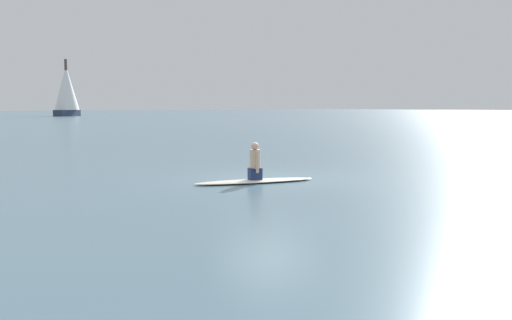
{
  "coord_description": "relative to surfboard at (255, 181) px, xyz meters",
  "views": [
    {
      "loc": [
        12.24,
        -10.14,
        2.03
      ],
      "look_at": [
        0.38,
        -0.76,
        0.59
      ],
      "focal_mm": 40.55,
      "sensor_mm": 36.0,
      "label": 1
    }
  ],
  "objects": [
    {
      "name": "ground_plane",
      "position": [
        -0.43,
        0.84,
        -0.04
      ],
      "size": [
        400.0,
        400.0,
        0.0
      ],
      "primitive_type": "plane",
      "color": "slate"
    },
    {
      "name": "person_paddler",
      "position": [
        0.0,
        -0.0,
        0.48
      ],
      "size": [
        0.43,
        0.39,
        0.98
      ],
      "rotation": [
        0.0,
        0.0,
        -1.87
      ],
      "color": "navy",
      "rests_on": "surfboard"
    },
    {
      "name": "surfboard",
      "position": [
        0.0,
        0.0,
        0.0
      ],
      "size": [
        1.6,
        3.36,
        0.08
      ],
      "primitive_type": "ellipsoid",
      "rotation": [
        0.0,
        0.0,
        -1.87
      ],
      "color": "silver",
      "rests_on": "ground"
    },
    {
      "name": "sailboat_near_right",
      "position": [
        -92.93,
        29.34,
        4.78
      ],
      "size": [
        6.16,
        6.16,
        10.31
      ],
      "rotation": [
        0.0,
        0.0,
        2.24
      ],
      "color": "#2D3851",
      "rests_on": "ground"
    }
  ]
}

